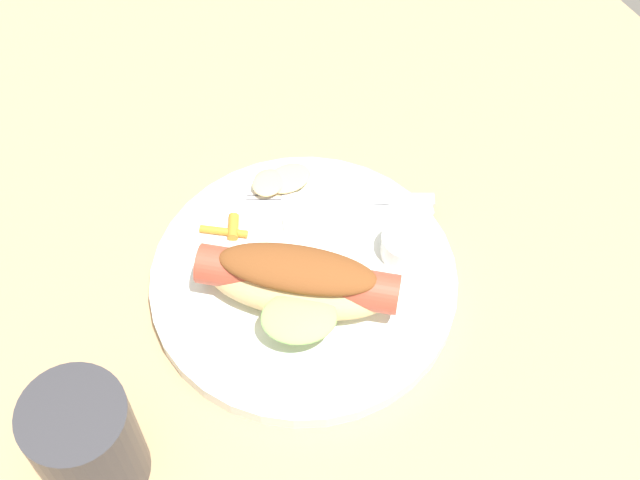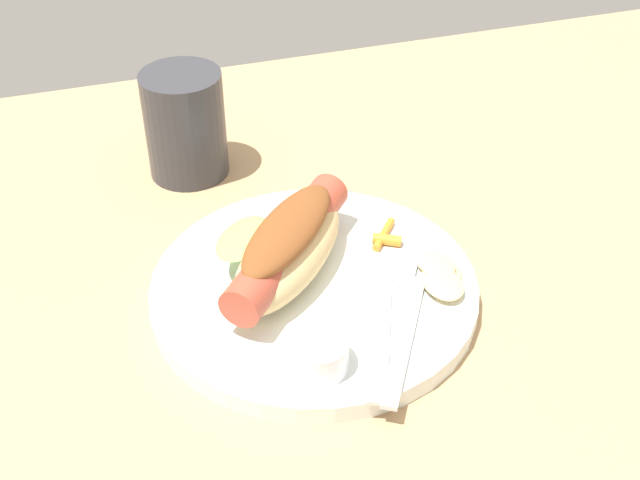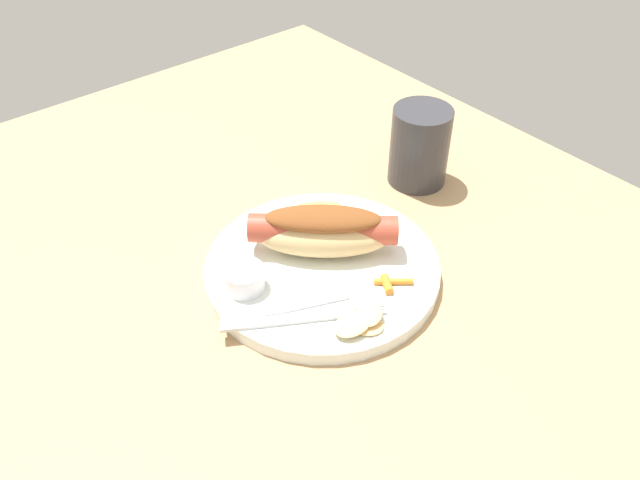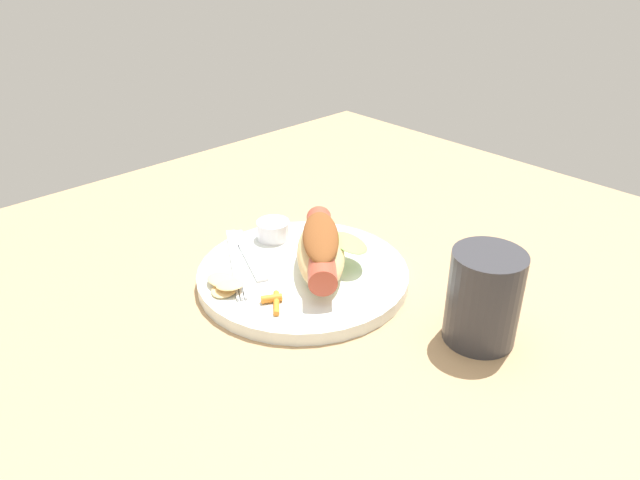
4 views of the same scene
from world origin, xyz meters
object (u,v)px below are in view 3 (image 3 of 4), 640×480
object	(u,v)px
plate	(322,269)
drinking_cup	(420,146)
knife	(286,307)
fork	(300,318)
hot_dog	(323,230)
sauce_ramekin	(244,278)
carrot_garnish	(390,283)
chips_pile	(361,321)

from	to	relation	value
plate	drinking_cup	bearing A→B (deg)	105.82
knife	drinking_cup	size ratio (longest dim) A/B	1.28
plate	knife	bearing A→B (deg)	-68.60
fork	drinking_cup	world-z (taller)	drinking_cup
plate	hot_dog	size ratio (longest dim) A/B	1.72
sauce_ramekin	carrot_garnish	xyz separation A→B (cm)	(9.76, 11.97, -0.85)
sauce_ramekin	carrot_garnish	size ratio (longest dim) A/B	1.17
knife	carrot_garnish	size ratio (longest dim) A/B	3.55
plate	drinking_cup	xyz separation A→B (cm)	(-6.05, 21.37, 4.38)
chips_pile	carrot_garnish	bearing A→B (deg)	109.64
chips_pile	carrot_garnish	world-z (taller)	chips_pile
sauce_ramekin	knife	xyz separation A→B (cm)	(5.29, 1.47, -1.07)
carrot_garnish	drinking_cup	world-z (taller)	drinking_cup
sauce_ramekin	plate	bearing A→B (deg)	74.24
hot_dog	knife	xyz separation A→B (cm)	(4.54, -8.73, -2.69)
sauce_ramekin	chips_pile	distance (cm)	13.30
hot_dog	chips_pile	world-z (taller)	hot_dog
hot_dog	carrot_garnish	bearing A→B (deg)	-37.26
plate	sauce_ramekin	bearing A→B (deg)	-105.76
sauce_ramekin	carrot_garnish	bearing A→B (deg)	50.81
hot_dog	fork	bearing A→B (deg)	-100.27
sauce_ramekin	fork	bearing A→B (deg)	12.17
chips_pile	sauce_ramekin	bearing A→B (deg)	-154.40
hot_dog	carrot_garnish	xyz separation A→B (cm)	(9.01, 1.77, -2.47)
sauce_ramekin	drinking_cup	bearing A→B (deg)	96.82
chips_pile	carrot_garnish	size ratio (longest dim) A/B	1.68
sauce_ramekin	carrot_garnish	world-z (taller)	sauce_ramekin
knife	drinking_cup	bearing A→B (deg)	40.10
sauce_ramekin	chips_pile	bearing A→B (deg)	25.60
hot_dog	fork	world-z (taller)	hot_dog
plate	chips_pile	xyz separation A→B (cm)	(9.53, -2.97, 1.44)
plate	sauce_ramekin	size ratio (longest dim) A/B	5.91
knife	sauce_ramekin	bearing A→B (deg)	128.39
chips_pile	drinking_cup	world-z (taller)	drinking_cup
hot_dog	knife	distance (cm)	10.20
plate	drinking_cup	size ratio (longest dim) A/B	2.51
plate	fork	xyz separation A→B (cm)	(5.03, -7.09, 1.00)
fork	carrot_garnish	bearing A→B (deg)	18.91
drinking_cup	hot_dog	bearing A→B (deg)	-77.67
hot_dog	sauce_ramekin	size ratio (longest dim) A/B	3.44
plate	sauce_ramekin	distance (cm)	9.28
plate	hot_dog	distance (cm)	4.32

